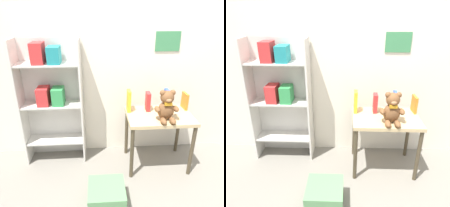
# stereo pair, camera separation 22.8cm
# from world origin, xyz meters

# --- Properties ---
(wall_back) EXTENTS (4.80, 0.07, 2.50)m
(wall_back) POSITION_xyz_m (0.00, 1.36, 1.25)
(wall_back) COLOR silver
(wall_back) RESTS_ON ground_plane
(bookshelf_side) EXTENTS (0.67, 0.25, 1.40)m
(bookshelf_side) POSITION_xyz_m (-0.92, 1.22, 0.80)
(bookshelf_side) COLOR beige
(bookshelf_side) RESTS_ON ground_plane
(display_table) EXTENTS (0.69, 0.48, 0.63)m
(display_table) POSITION_xyz_m (0.23, 1.00, 0.54)
(display_table) COLOR tan
(display_table) RESTS_ON ground_plane
(teddy_bear) EXTENTS (0.24, 0.22, 0.32)m
(teddy_bear) POSITION_xyz_m (0.26, 0.88, 0.77)
(teddy_bear) COLOR brown
(teddy_bear) RESTS_ON display_table
(book_standing_yellow) EXTENTS (0.04, 0.11, 0.24)m
(book_standing_yellow) POSITION_xyz_m (-0.09, 1.12, 0.75)
(book_standing_yellow) COLOR gold
(book_standing_yellow) RESTS_ON display_table
(book_standing_red) EXTENTS (0.05, 0.11, 0.21)m
(book_standing_red) POSITION_xyz_m (0.13, 1.12, 0.73)
(book_standing_red) COLOR red
(book_standing_red) RESTS_ON display_table
(book_standing_blue) EXTENTS (0.04, 0.11, 0.23)m
(book_standing_blue) POSITION_xyz_m (0.34, 1.13, 0.74)
(book_standing_blue) COLOR #2D51B7
(book_standing_blue) RESTS_ON display_table
(book_standing_orange) EXTENTS (0.03, 0.14, 0.18)m
(book_standing_orange) POSITION_xyz_m (0.55, 1.14, 0.72)
(book_standing_orange) COLOR orange
(book_standing_orange) RESTS_ON display_table
(storage_bin) EXTENTS (0.32, 0.32, 0.23)m
(storage_bin) POSITION_xyz_m (-0.36, 0.42, 0.12)
(storage_bin) COLOR #568956
(storage_bin) RESTS_ON ground_plane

